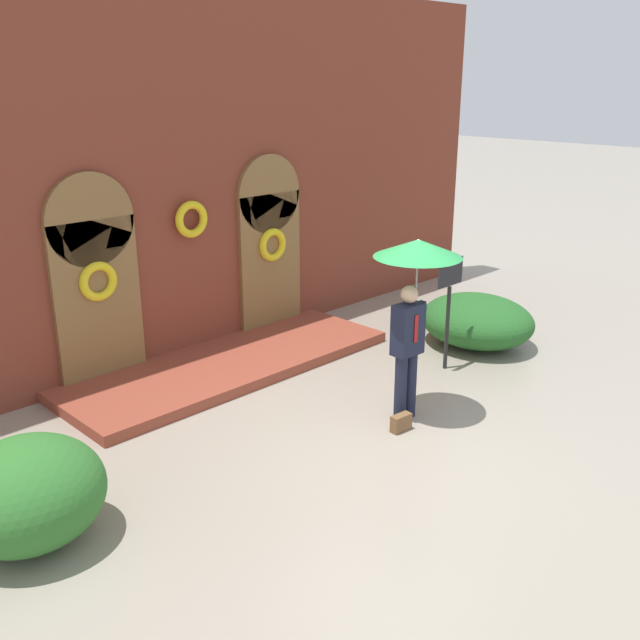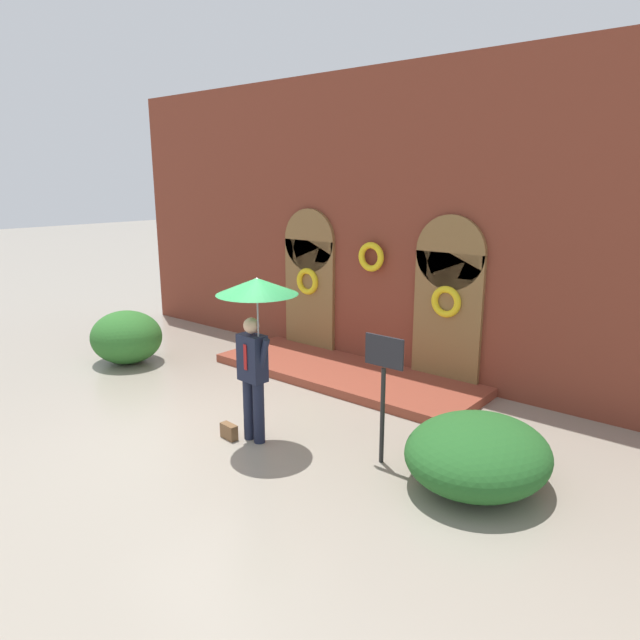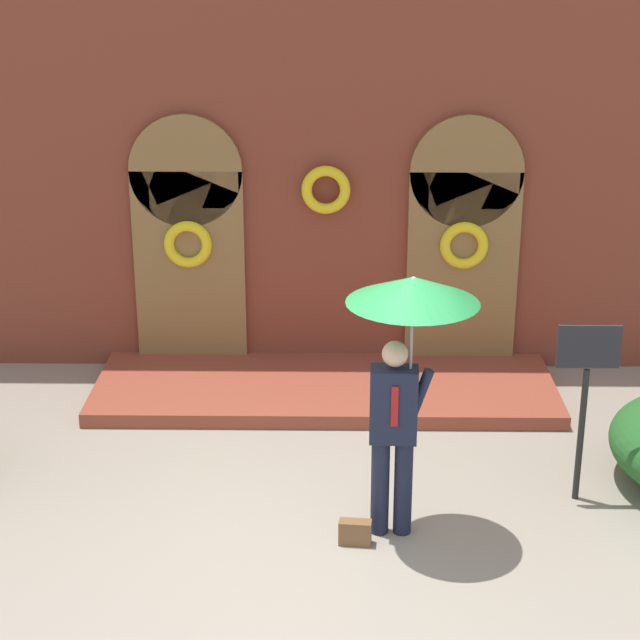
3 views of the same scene
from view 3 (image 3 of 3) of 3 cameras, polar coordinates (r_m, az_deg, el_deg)
The scene contains 5 objects.
ground_plane at distance 9.49m, azimuth 0.08°, elevation -11.62°, with size 80.00×80.00×0.00m, color gray.
building_facade at distance 12.43m, azimuth 0.33°, elevation 9.42°, with size 14.00×2.30×5.60m.
person_with_umbrella at distance 8.78m, azimuth 4.70°, elevation -0.47°, with size 1.10×1.10×2.36m.
handbag at distance 9.38m, azimuth 1.88°, elevation -11.25°, with size 0.28×0.12×0.22m, color brown.
sign_post at distance 9.88m, azimuth 13.98°, elevation -3.31°, with size 0.56×0.06×1.72m.
Camera 3 is at (0.10, -8.06, 5.00)m, focal length 60.00 mm.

